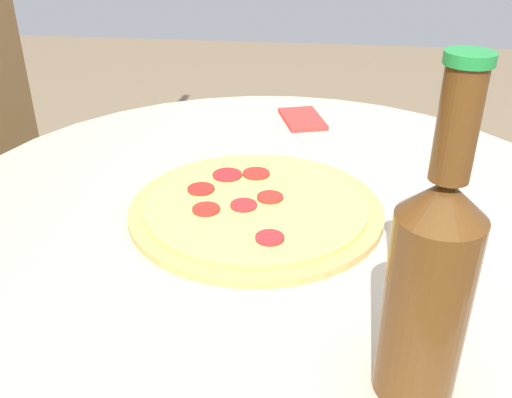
{
  "coord_description": "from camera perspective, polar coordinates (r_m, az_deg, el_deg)",
  "views": [
    {
      "loc": [
        -0.67,
        -0.06,
        1.08
      ],
      "look_at": [
        -0.03,
        0.02,
        0.73
      ],
      "focal_mm": 40.0,
      "sensor_mm": 36.0,
      "label": 1
    }
  ],
  "objects": [
    {
      "name": "napkin",
      "position": [
        1.06,
        4.66,
        7.99
      ],
      "size": [
        0.13,
        0.1,
        0.01
      ],
      "color": "red",
      "rests_on": "table"
    },
    {
      "name": "table",
      "position": [
        0.88,
        1.37,
        -11.31
      ],
      "size": [
        0.92,
        0.92,
        0.71
      ],
      "color": "#B2A893",
      "rests_on": "ground_plane"
    },
    {
      "name": "beer_bottle",
      "position": [
        0.46,
        16.98,
        -7.95
      ],
      "size": [
        0.07,
        0.07,
        0.28
      ],
      "color": "#563314",
      "rests_on": "table"
    },
    {
      "name": "pizza",
      "position": [
        0.75,
        -0.04,
        -0.82
      ],
      "size": [
        0.33,
        0.33,
        0.02
      ],
      "color": "tan",
      "rests_on": "table"
    }
  ]
}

